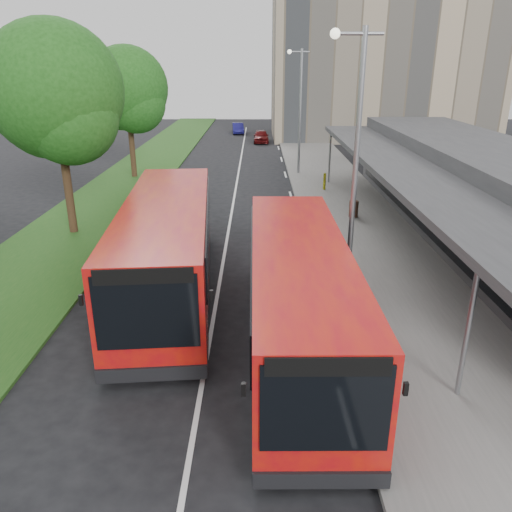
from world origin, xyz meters
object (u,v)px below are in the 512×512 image
Objects in this scene: lamp_post_far at (299,104)px; car_far at (238,128)px; bus_second at (168,247)px; car_near at (261,136)px; bus_main at (299,297)px; tree_mid at (56,100)px; litter_bin at (354,209)px; bollard at (324,181)px; tree_far at (127,94)px; lamp_post_near at (353,155)px.

car_far is at bearing 102.40° from lamp_post_far.
bus_second is 34.72m from car_near.
bus_second reaches higher than bus_main.
lamp_post_far is at bearing 49.32° from tree_mid.
car_near is (-4.36, 26.17, 0.06)m from litter_bin.
car_far is at bearing 109.54° from car_near.
lamp_post_far is 2.33× the size of car_far.
bollard is at bearing 59.01° from bus_second.
bollard reaches higher than car_far.
tree_far is 24.59m from car_far.
bollard is at bearing -79.96° from car_near.
bus_main is at bearing -94.28° from lamp_post_far.
bus_main is 12.45m from litter_bin.
bus_main reaches higher than car_near.
bus_main is at bearing -45.97° from tree_mid.
lamp_post_far is (0.00, 20.00, 0.00)m from lamp_post_near.
bollard is (6.97, 14.18, -0.95)m from bus_second.
litter_bin is (13.08, -9.89, -4.88)m from tree_far.
car_far is at bearing 80.01° from tree_mid.
lamp_post_far is 23.25m from car_far.
car_far is at bearing 93.68° from bus_main.
bus_second is 15.83m from bollard.
tree_mid is 14.24m from bus_main.
tree_mid is at bearing -90.00° from tree_far.
lamp_post_far reaches higher than car_near.
bus_second is at bearing -49.14° from tree_mid.
bus_main is (-1.70, -22.70, -3.23)m from lamp_post_far.
lamp_post_near is 6.56m from bus_second.
tree_mid is 1.13× the size of lamp_post_near.
car_far is at bearing 84.07° from bus_second.
lamp_post_far is 0.78× the size of bus_main.
car_near is (-2.41, 15.34, -4.10)m from lamp_post_far.
lamp_post_near reaches higher than bus_main.
bus_main is 10.48× the size of bollard.
lamp_post_near reaches higher than bus_second.
bollard is 0.27× the size of car_near.
bus_main is at bearing -89.09° from car_near.
bus_second is 11.40m from litter_bin.
tree_mid is 14.26m from litter_bin.
bollard is at bearing -18.23° from tree_far.
bus_main is (9.43, -9.75, -4.33)m from tree_mid.
tree_mid reaches higher than lamp_post_near.
lamp_post_far is 8.16× the size of bollard.
tree_mid is 12.01m from tree_far.
tree_mid reaches higher than lamp_post_far.
bollard is 20.69m from car_near.
tree_mid is 2.63× the size of car_far.
lamp_post_far reaches higher than bus_second.
lamp_post_near reaches higher than bollard.
tree_mid is at bearing -170.83° from litter_bin.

